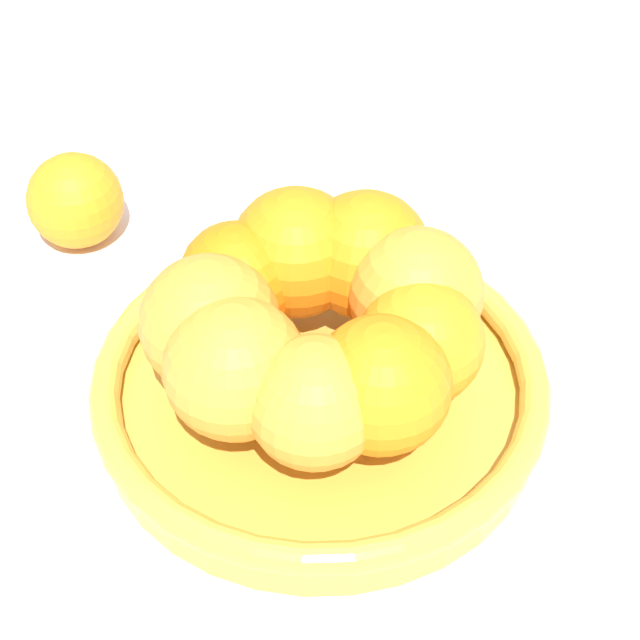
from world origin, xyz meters
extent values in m
plane|color=silver|center=(0.00, 0.00, 0.00)|extent=(4.00, 4.00, 0.00)
cylinder|color=gold|center=(0.00, 0.00, 0.01)|extent=(0.27, 0.27, 0.02)
torus|color=gold|center=(0.00, 0.00, 0.03)|extent=(0.28, 0.28, 0.02)
sphere|color=orange|center=(-0.06, -0.01, 0.07)|extent=(0.07, 0.07, 0.07)
sphere|color=orange|center=(-0.04, -0.05, 0.08)|extent=(0.08, 0.08, 0.08)
sphere|color=orange|center=(0.00, -0.06, 0.08)|extent=(0.08, 0.08, 0.08)
sphere|color=orange|center=(0.05, -0.04, 0.08)|extent=(0.08, 0.08, 0.08)
sphere|color=orange|center=(0.06, -0.01, 0.08)|extent=(0.08, 0.08, 0.08)
sphere|color=orange|center=(0.05, 0.03, 0.08)|extent=(0.07, 0.07, 0.07)
sphere|color=orange|center=(0.02, 0.06, 0.08)|extent=(0.08, 0.08, 0.08)
sphere|color=orange|center=(-0.02, 0.06, 0.08)|extent=(0.08, 0.08, 0.08)
sphere|color=orange|center=(-0.05, 0.03, 0.08)|extent=(0.08, 0.08, 0.08)
sphere|color=orange|center=(-0.25, -0.02, 0.04)|extent=(0.07, 0.07, 0.07)
camera|label=1|loc=(0.34, -0.30, 0.51)|focal=60.00mm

